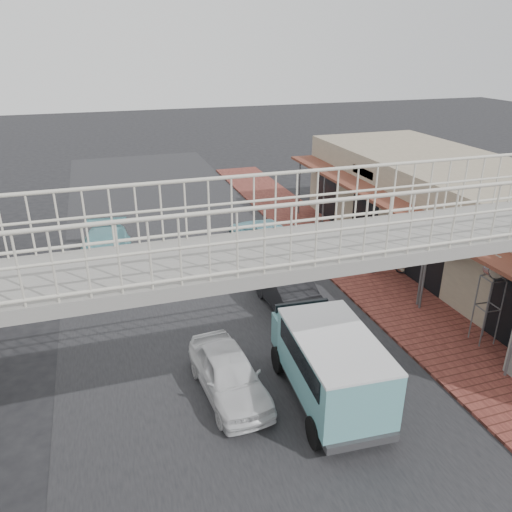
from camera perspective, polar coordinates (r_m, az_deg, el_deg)
ground at (r=14.90m, az=-2.23°, el=-12.08°), size 120.00×120.00×0.00m
road_strip at (r=14.90m, az=-2.23°, el=-12.06°), size 10.00×60.00×0.01m
sidewalk at (r=19.60m, az=13.86°, el=-3.35°), size 3.00×40.00×0.10m
shophouse_row at (r=22.18m, az=22.97°, el=4.08°), size 7.20×18.00×4.00m
footbridge at (r=9.98m, az=3.91°, el=-9.85°), size 16.40×2.40×6.34m
white_hatchback at (r=13.45m, az=-3.12°, el=-13.30°), size 1.72×3.70×1.23m
dark_sedan at (r=17.24m, az=3.93°, el=-4.29°), size 1.62×4.02×1.30m
angkot_curb at (r=22.15m, az=1.07°, el=2.25°), size 2.58×4.93×1.32m
angkot_far at (r=21.17m, az=-16.96°, el=0.34°), size 2.58×5.19×1.45m
angkot_van at (r=12.88m, az=8.48°, el=-11.53°), size 2.20×4.36×2.08m
motorcycle_near at (r=20.46m, az=14.85°, el=-0.72°), size 1.85×1.20×0.92m
motorcycle_far at (r=22.81m, az=8.14°, el=2.62°), size 1.91×1.11×1.11m
street_clock at (r=16.10m, az=25.66°, el=-1.58°), size 0.71×0.58×2.87m
arrow_sign at (r=17.92m, az=20.92°, el=1.48°), size 1.72×1.12×2.88m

